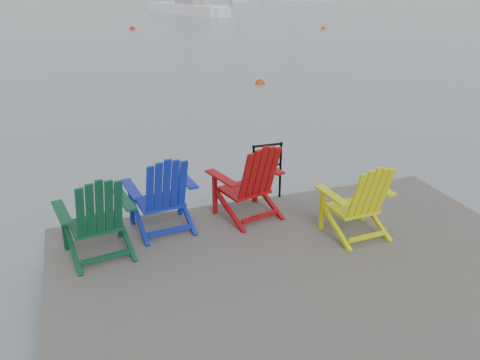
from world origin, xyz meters
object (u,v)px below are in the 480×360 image
object	(u,v)px
buoy_a	(260,84)
sailboat_near	(188,10)
chair_green	(97,215)
chair_red	(250,180)
buoy_d	(132,29)
handrail	(267,166)
chair_yellow	(360,199)
buoy_c	(323,29)
chair_blue	(162,193)

from	to	relation	value
buoy_a	sailboat_near	bearing A→B (deg)	82.04
chair_green	chair_red	bearing A→B (deg)	1.25
buoy_a	buoy_d	world-z (taller)	buoy_d
handrail	chair_red	world-z (taller)	chair_red
chair_red	buoy_a	world-z (taller)	chair_red
chair_yellow	buoy_c	bearing A→B (deg)	59.05
chair_green	buoy_d	bearing A→B (deg)	72.10
chair_green	buoy_d	distance (m)	28.90
sailboat_near	buoy_c	bearing A→B (deg)	-93.72
handrail	chair_blue	size ratio (longest dim) A/B	0.81
handrail	buoy_c	xyz separation A→B (m)	(13.37, 24.06, -1.04)
handrail	chair_yellow	distance (m)	1.64
sailboat_near	buoy_c	distance (m)	14.51
chair_red	sailboat_near	world-z (taller)	sailboat_near
handrail	buoy_d	world-z (taller)	handrail
buoy_d	handrail	bearing A→B (deg)	-93.19
handrail	buoy_d	size ratio (longest dim) A/B	2.38
chair_yellow	buoy_c	distance (m)	28.51
buoy_c	chair_blue	bearing A→B (deg)	-121.52
buoy_c	handrail	bearing A→B (deg)	-119.06
chair_blue	buoy_a	size ratio (longest dim) A/B	3.27
chair_blue	buoy_c	distance (m)	28.83
handrail	buoy_c	bearing A→B (deg)	60.94
chair_blue	chair_red	distance (m)	1.24
sailboat_near	chair_yellow	bearing A→B (deg)	-127.61
chair_blue	handrail	bearing A→B (deg)	9.73
chair_green	chair_red	world-z (taller)	chair_red
chair_green	buoy_d	world-z (taller)	chair_green
chair_blue	chair_red	bearing A→B (deg)	-6.55
chair_blue	buoy_c	xyz separation A→B (m)	(15.06, 24.56, -1.06)
chair_blue	sailboat_near	distance (m)	38.90
chair_green	chair_blue	bearing A→B (deg)	15.32
chair_blue	buoy_d	world-z (taller)	chair_blue
handrail	buoy_a	xyz separation A→B (m)	(3.63, 9.90, -1.04)
chair_yellow	chair_red	bearing A→B (deg)	135.69
chair_blue	buoy_a	xyz separation A→B (m)	(5.32, 10.39, -1.06)
chair_red	buoy_d	world-z (taller)	chair_red
handrail	chair_red	size ratio (longest dim) A/B	0.79
buoy_c	chair_yellow	bearing A→B (deg)	-116.36
buoy_a	buoy_d	bearing A→B (deg)	96.70
handrail	buoy_a	world-z (taller)	handrail
chair_blue	sailboat_near	size ratio (longest dim) A/B	0.10
sailboat_near	buoy_d	bearing A→B (deg)	-149.35
chair_red	buoy_c	xyz separation A→B (m)	(13.82, 24.56, -1.07)
sailboat_near	chair_green	bearing A→B (deg)	-132.46
chair_yellow	sailboat_near	world-z (taller)	sailboat_near
chair_yellow	buoy_d	bearing A→B (deg)	83.79
sailboat_near	buoy_a	distance (m)	27.68
chair_blue	chair_green	bearing A→B (deg)	-161.57
handrail	buoy_a	bearing A→B (deg)	69.84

